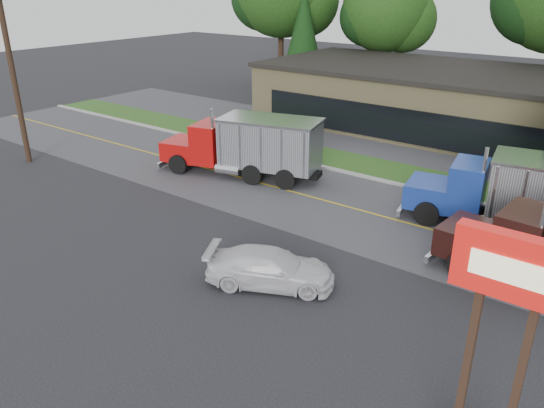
{
  "coord_description": "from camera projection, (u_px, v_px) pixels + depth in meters",
  "views": [
    {
      "loc": [
        12.06,
        -11.98,
        10.2
      ],
      "look_at": [
        0.21,
        3.73,
        1.8
      ],
      "focal_mm": 35.0,
      "sensor_mm": 36.0,
      "label": 1
    }
  ],
  "objects": [
    {
      "name": "grass_verge",
      "position": [
        387.0,
        171.0,
        30.5
      ],
      "size": [
        60.0,
        3.4,
        0.03
      ],
      "primitive_type": "cube",
      "color": "#2F5D20",
      "rests_on": "ground"
    },
    {
      "name": "dump_truck_red",
      "position": [
        249.0,
        145.0,
        28.96
      ],
      "size": [
        9.34,
        4.75,
        3.36
      ],
      "rotation": [
        0.0,
        0.0,
        3.41
      ],
      "color": "black",
      "rests_on": "ground"
    },
    {
      "name": "far_parking",
      "position": [
        421.0,
        150.0,
        34.17
      ],
      "size": [
        60.0,
        7.0,
        0.02
      ],
      "primitive_type": "cube",
      "color": "#535357",
      "rests_on": "ground"
    },
    {
      "name": "dump_truck_blue",
      "position": [
        522.0,
        193.0,
        22.48
      ],
      "size": [
        8.76,
        3.93,
        3.36
      ],
      "rotation": [
        0.0,
        0.0,
        3.31
      ],
      "color": "black",
      "rests_on": "ground"
    },
    {
      "name": "curb",
      "position": [
        372.0,
        179.0,
        29.17
      ],
      "size": [
        60.0,
        0.3,
        0.12
      ],
      "primitive_type": "cube",
      "color": "#9E9E99",
      "rests_on": "ground"
    },
    {
      "name": "bilo_sign",
      "position": [
        486.0,
        404.0,
        11.04
      ],
      "size": [
        2.2,
        1.9,
        5.95
      ],
      "color": "#6B6054",
      "rests_on": "ground"
    },
    {
      "name": "evergreen_left",
      "position": [
        303.0,
        36.0,
        48.27
      ],
      "size": [
        4.27,
        4.27,
        9.7
      ],
      "color": "#382619",
      "rests_on": "ground"
    },
    {
      "name": "utility_pole",
      "position": [
        13.0,
        76.0,
        30.02
      ],
      "size": [
        1.6,
        0.32,
        10.0
      ],
      "color": "#382619",
      "rests_on": "ground"
    },
    {
      "name": "road",
      "position": [
        333.0,
        203.0,
        26.09
      ],
      "size": [
        60.0,
        8.0,
        0.02
      ],
      "primitive_type": "cube",
      "color": "#535357",
      "rests_on": "ground"
    },
    {
      "name": "rally_car",
      "position": [
        270.0,
        268.0,
        18.93
      ],
      "size": [
        4.95,
        3.76,
        1.33
      ],
      "primitive_type": "imported",
      "rotation": [
        0.0,
        0.0,
        2.04
      ],
      "color": "silver",
      "rests_on": "ground"
    },
    {
      "name": "center_line",
      "position": [
        333.0,
        203.0,
        26.09
      ],
      "size": [
        60.0,
        0.12,
        0.01
      ],
      "primitive_type": "cube",
      "color": "gold",
      "rests_on": "ground"
    },
    {
      "name": "ground",
      "position": [
        206.0,
        279.0,
        19.48
      ],
      "size": [
        140.0,
        140.0,
        0.0
      ],
      "primitive_type": "plane",
      "color": "#303035",
      "rests_on": "ground"
    },
    {
      "name": "tree_far_b",
      "position": [
        387.0,
        13.0,
        47.09
      ],
      "size": [
        8.11,
        7.64,
        11.58
      ],
      "color": "#382619",
      "rests_on": "ground"
    },
    {
      "name": "strip_mall",
      "position": [
        486.0,
        107.0,
        36.68
      ],
      "size": [
        32.0,
        12.0,
        4.0
      ],
      "primitive_type": "cube",
      "color": "tan",
      "rests_on": "ground"
    }
  ]
}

